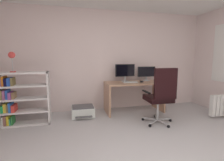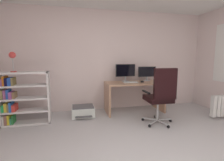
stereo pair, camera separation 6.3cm
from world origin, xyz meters
The scene contains 10 objects.
wall_back centered at (0.00, 2.80, 1.26)m, with size 5.10×0.10×2.52m, color silver.
desk centered at (0.51, 2.34, 0.54)m, with size 1.40×0.67×0.74m.
monitor_main centered at (0.33, 2.51, 1.01)m, with size 0.50×0.18×0.43m.
monitor_secondary centered at (0.91, 2.51, 0.96)m, with size 0.47×0.18×0.37m.
keyboard centered at (0.39, 2.28, 0.75)m, with size 0.34×0.13×0.02m, color silver.
computer_mouse centered at (0.68, 2.26, 0.76)m, with size 0.06×0.10×0.03m, color black.
office_chair centered at (0.70, 1.39, 0.63)m, with size 0.61×0.63×1.15m.
bookshelf centered at (-2.01, 2.08, 0.53)m, with size 0.93×0.29×1.07m.
desk_lamp centered at (-2.09, 2.08, 1.36)m, with size 0.12×0.12×0.39m.
printer centered at (-0.76, 2.27, 0.12)m, with size 0.51×0.48×0.24m.
Camera 1 is at (-1.02, -1.56, 1.35)m, focal length 27.35 mm.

